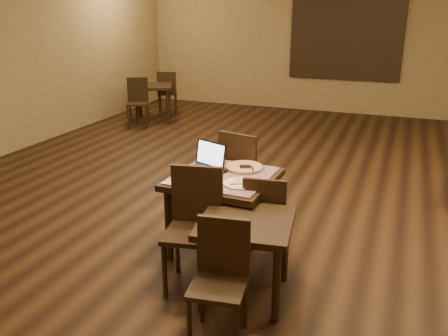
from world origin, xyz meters
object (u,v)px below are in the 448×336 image
at_px(tiled_table, 223,185).
at_px(other_table_b_chair_far, 167,90).
at_px(chair_main_near, 195,220).
at_px(other_table_c, 246,233).
at_px(other_table_b, 153,91).
at_px(chair_main_far, 243,173).
at_px(laptop, 208,162).
at_px(other_table_c_chair_near, 221,273).
at_px(other_table_b_chair_near, 138,99).
at_px(pizza_pan, 244,168).
at_px(other_table_c_chair_far, 265,216).

distance_m(tiled_table, other_table_b_chair_far, 6.14).
bearing_deg(chair_main_near, other_table_c, -16.92).
relative_size(chair_main_near, other_table_b, 0.99).
height_order(chair_main_far, laptop, chair_main_far).
distance_m(chair_main_near, other_table_b_chair_far, 6.65).
height_order(other_table_c, other_table_c_chair_near, other_table_c_chair_near).
bearing_deg(other_table_b_chair_near, pizza_pan, -72.54).
xyz_separation_m(chair_main_near, other_table_c_chair_far, (0.48, 0.46, -0.08)).
height_order(chair_main_near, pizza_pan, chair_main_near).
height_order(other_table_b_chair_near, other_table_c, other_table_b_chair_near).
relative_size(other_table_b, other_table_b_chair_near, 1.10).
distance_m(chair_main_far, other_table_b, 5.21).
bearing_deg(laptop, tiled_table, -7.51).
height_order(other_table_b_chair_near, other_table_b_chair_far, same).
bearing_deg(pizza_pan, laptop, -157.66).
height_order(other_table_c_chair_near, other_table_c_chair_far, same).
xyz_separation_m(chair_main_near, other_table_b, (-3.33, 5.23, 0.03)).
distance_m(laptop, other_table_b_chair_near, 5.09).
relative_size(other_table_b, other_table_c_chair_near, 1.17).
bearing_deg(other_table_c, other_table_c_chair_near, -99.30).
relative_size(laptop, other_table_c_chair_near, 0.50).
height_order(other_table_b_chair_far, other_table_c_chair_far, other_table_b_chair_far).
relative_size(chair_main_near, other_table_b_chair_far, 1.09).
bearing_deg(tiled_table, pizza_pan, 65.96).
xyz_separation_m(tiled_table, other_table_c, (0.45, -0.66, -0.10)).
distance_m(tiled_table, chair_main_far, 0.62).
height_order(chair_main_near, other_table_c, chair_main_near).
distance_m(chair_main_far, pizza_pan, 0.44).
distance_m(pizza_pan, other_table_b_chair_near, 5.20).
bearing_deg(chair_main_far, other_table_b_chair_near, -32.80).
bearing_deg(laptop, other_table_b_chair_near, 149.75).
relative_size(tiled_table, chair_main_near, 0.95).
distance_m(chair_main_near, other_table_b_chair_near, 5.77).
xyz_separation_m(other_table_b_chair_near, other_table_c, (3.83, -4.73, 0.04)).
bearing_deg(other_table_c_chair_far, other_table_b_chair_far, -62.74).
xyz_separation_m(tiled_table, chair_main_far, (-0.02, 0.61, -0.08)).
bearing_deg(other_table_c_chair_far, chair_main_far, -66.12).
distance_m(chair_main_near, laptop, 0.79).
xyz_separation_m(pizza_pan, other_table_c_chair_near, (0.32, -1.41, -0.28)).
relative_size(tiled_table, other_table_b_chair_near, 1.04).
bearing_deg(chair_main_far, tiled_table, 104.91).
distance_m(laptop, other_table_c_chair_near, 1.47).
bearing_deg(other_table_b, pizza_pan, -76.59).
distance_m(laptop, pizza_pan, 0.35).
xyz_separation_m(chair_main_far, pizza_pan, (0.14, -0.37, 0.19)).
bearing_deg(other_table_c_chair_near, laptop, 108.41).
bearing_deg(chair_main_near, other_table_c_chair_near, -61.63).
relative_size(tiled_table, other_table_c, 1.18).
xyz_separation_m(tiled_table, laptop, (-0.20, 0.11, 0.17)).
xyz_separation_m(tiled_table, other_table_b_chair_near, (-3.38, 4.07, -0.14)).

